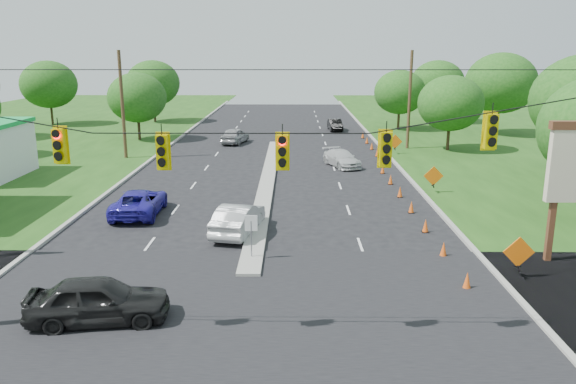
{
  "coord_description": "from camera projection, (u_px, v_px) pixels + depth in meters",
  "views": [
    {
      "loc": [
        1.82,
        -17.12,
        8.91
      ],
      "look_at": [
        1.59,
        7.15,
        2.8
      ],
      "focal_mm": 35.0,
      "sensor_mm": 36.0,
      "label": 1
    }
  ],
  "objects": [
    {
      "name": "ground",
      "position": [
        239.0,
        325.0,
        18.79
      ],
      "size": [
        160.0,
        160.0,
        0.0
      ],
      "primitive_type": "plane",
      "color": "black",
      "rests_on": "ground"
    },
    {
      "name": "cross_street",
      "position": [
        239.0,
        325.0,
        18.79
      ],
      "size": [
        160.0,
        14.0,
        0.02
      ],
      "primitive_type": "cube",
      "color": "black",
      "rests_on": "ground"
    },
    {
      "name": "curb_left",
      "position": [
        154.0,
        158.0,
        47.97
      ],
      "size": [
        0.25,
        110.0,
        0.16
      ],
      "primitive_type": "cube",
      "color": "gray",
      "rests_on": "ground"
    },
    {
      "name": "curb_right",
      "position": [
        390.0,
        159.0,
        47.79
      ],
      "size": [
        0.25,
        110.0,
        0.16
      ],
      "primitive_type": "cube",
      "color": "gray",
      "rests_on": "ground"
    },
    {
      "name": "median",
      "position": [
        267.0,
        182.0,
        39.15
      ],
      "size": [
        1.0,
        34.0,
        0.18
      ],
      "primitive_type": "cube",
      "color": "gray",
      "rests_on": "ground"
    },
    {
      "name": "median_sign",
      "position": [
        251.0,
        228.0,
        24.25
      ],
      "size": [
        0.55,
        0.06,
        2.05
      ],
      "color": "gray",
      "rests_on": "ground"
    },
    {
      "name": "signal_span",
      "position": [
        230.0,
        188.0,
        16.61
      ],
      "size": [
        25.6,
        0.32,
        9.0
      ],
      "color": "#422D1C",
      "rests_on": "ground"
    },
    {
      "name": "utility_pole_far_left",
      "position": [
        122.0,
        105.0,
        46.9
      ],
      "size": [
        0.28,
        0.28,
        9.0
      ],
      "primitive_type": "cylinder",
      "color": "#422D1C",
      "rests_on": "ground"
    },
    {
      "name": "utility_pole_far_right",
      "position": [
        410.0,
        100.0,
        51.51
      ],
      "size": [
        0.28,
        0.28,
        9.0
      ],
      "primitive_type": "cylinder",
      "color": "#422D1C",
      "rests_on": "ground"
    },
    {
      "name": "cone_0",
      "position": [
        467.0,
        281.0,
        21.53
      ],
      "size": [
        0.32,
        0.32,
        0.7
      ],
      "primitive_type": "cone",
      "color": "#E95715",
      "rests_on": "ground"
    },
    {
      "name": "cone_1",
      "position": [
        443.0,
        249.0,
        24.93
      ],
      "size": [
        0.32,
        0.32,
        0.7
      ],
      "primitive_type": "cone",
      "color": "#E95715",
      "rests_on": "ground"
    },
    {
      "name": "cone_2",
      "position": [
        426.0,
        226.0,
        28.32
      ],
      "size": [
        0.32,
        0.32,
        0.7
      ],
      "primitive_type": "cone",
      "color": "#E95715",
      "rests_on": "ground"
    },
    {
      "name": "cone_3",
      "position": [
        411.0,
        207.0,
        31.71
      ],
      "size": [
        0.32,
        0.32,
        0.7
      ],
      "primitive_type": "cone",
      "color": "#E95715",
      "rests_on": "ground"
    },
    {
      "name": "cone_4",
      "position": [
        400.0,
        192.0,
        35.11
      ],
      "size": [
        0.32,
        0.32,
        0.7
      ],
      "primitive_type": "cone",
      "color": "#E95715",
      "rests_on": "ground"
    },
    {
      "name": "cone_5",
      "position": [
        391.0,
        179.0,
        38.5
      ],
      "size": [
        0.32,
        0.32,
        0.7
      ],
      "primitive_type": "cone",
      "color": "#E95715",
      "rests_on": "ground"
    },
    {
      "name": "cone_6",
      "position": [
        383.0,
        169.0,
        41.9
      ],
      "size": [
        0.32,
        0.32,
        0.7
      ],
      "primitive_type": "cone",
      "color": "#E95715",
      "rests_on": "ground"
    },
    {
      "name": "cone_7",
      "position": [
        383.0,
        160.0,
        45.28
      ],
      "size": [
        0.32,
        0.32,
        0.7
      ],
      "primitive_type": "cone",
      "color": "#E95715",
      "rests_on": "ground"
    },
    {
      "name": "cone_8",
      "position": [
        377.0,
        153.0,
        48.68
      ],
      "size": [
        0.32,
        0.32,
        0.7
      ],
      "primitive_type": "cone",
      "color": "#E95715",
      "rests_on": "ground"
    },
    {
      "name": "cone_9",
      "position": [
        372.0,
        146.0,
        52.07
      ],
      "size": [
        0.32,
        0.32,
        0.7
      ],
      "primitive_type": "cone",
      "color": "#E95715",
      "rests_on": "ground"
    },
    {
      "name": "cone_10",
      "position": [
        367.0,
        140.0,
        55.47
      ],
      "size": [
        0.32,
        0.32,
        0.7
      ],
      "primitive_type": "cone",
      "color": "#E95715",
      "rests_on": "ground"
    },
    {
      "name": "cone_11",
      "position": [
        363.0,
        135.0,
        58.86
      ],
      "size": [
        0.32,
        0.32,
        0.7
      ],
      "primitive_type": "cone",
      "color": "#E95715",
      "rests_on": "ground"
    },
    {
      "name": "work_sign_0",
      "position": [
        519.0,
        253.0,
        22.3
      ],
      "size": [
        1.27,
        0.58,
        1.37
      ],
      "color": "black",
      "rests_on": "ground"
    },
    {
      "name": "work_sign_1",
      "position": [
        433.0,
        177.0,
        35.88
      ],
      "size": [
        1.27,
        0.58,
        1.37
      ],
      "color": "black",
      "rests_on": "ground"
    },
    {
      "name": "work_sign_2",
      "position": [
        395.0,
        142.0,
        49.45
      ],
      "size": [
        1.27,
        0.58,
        1.37
      ],
      "color": "black",
      "rests_on": "ground"
    },
    {
      "name": "tree_4",
      "position": [
        49.0,
        84.0,
        68.26
      ],
      "size": [
        6.72,
        6.72,
        7.84
      ],
      "color": "black",
      "rests_on": "ground"
    },
    {
      "name": "tree_5",
      "position": [
        137.0,
        98.0,
        56.65
      ],
      "size": [
        5.88,
        5.88,
        6.86
      ],
      "color": "black",
      "rests_on": "ground"
    },
    {
      "name": "tree_6",
      "position": [
        153.0,
        83.0,
        71.06
      ],
      "size": [
        6.72,
        6.72,
        7.84
      ],
      "color": "black",
      "rests_on": "ground"
    },
    {
      "name": "tree_9",
      "position": [
        451.0,
        103.0,
        50.55
      ],
      "size": [
        5.88,
        5.88,
        6.86
      ],
      "color": "black",
      "rests_on": "ground"
    },
    {
      "name": "tree_10",
      "position": [
        501.0,
        83.0,
        59.87
      ],
      "size": [
        7.56,
        7.56,
        8.82
      ],
      "color": "black",
      "rests_on": "ground"
    },
    {
      "name": "tree_11",
      "position": [
        437.0,
        83.0,
        70.73
      ],
      "size": [
        6.72,
        6.72,
        7.84
      ],
      "color": "black",
      "rests_on": "ground"
    },
    {
      "name": "tree_12",
      "position": [
        400.0,
        92.0,
        64.14
      ],
      "size": [
        5.88,
        5.88,
        6.86
      ],
      "color": "black",
      "rests_on": "ground"
    },
    {
      "name": "black_sedan",
      "position": [
        98.0,
        300.0,
        18.8
      ],
      "size": [
        4.89,
        2.48,
        1.6
      ],
      "primitive_type": "imported",
      "rotation": [
        0.0,
        0.0,
        1.7
      ],
      "color": "black",
      "rests_on": "ground"
    },
    {
      "name": "white_sedan",
      "position": [
        238.0,
        219.0,
        28.03
      ],
      "size": [
        2.51,
        4.87,
        1.53
      ],
      "primitive_type": "imported",
      "rotation": [
        0.0,
        0.0,
        2.94
      ],
      "color": "#B6B6B6",
      "rests_on": "ground"
    },
    {
      "name": "blue_pickup",
      "position": [
        139.0,
        202.0,
        31.31
      ],
      "size": [
        2.51,
        5.24,
        1.44
      ],
      "primitive_type": "imported",
      "rotation": [
        0.0,
        0.0,
        3.16
      ],
      "color": "#2920A3",
      "rests_on": "ground"
    },
    {
      "name": "silver_car_far",
      "position": [
        342.0,
        158.0,
        44.44
      ],
      "size": [
        3.21,
        4.79,
        1.29
      ],
      "primitive_type": "imported",
      "rotation": [
        0.0,
        0.0,
        0.35
      ],
      "color": "silver",
      "rests_on": "ground"
    },
    {
      "name": "silver_car_oncoming",
      "position": [
        235.0,
        136.0,
        55.55
      ],
      "size": [
        2.84,
        4.86,
        1.55
      ],
      "primitive_type": "imported",
      "rotation": [
        0.0,
        0.0,
        2.91
      ],
      "color": "#9C9B9E",
      "rests_on": "ground"
    },
    {
      "name": "dark_car_receding",
      "position": [
        335.0,
        125.0,
        64.51
      ],
      "size": [
        1.65,
        4.07,
        1.32
      ],
      "primitive_type": "imported",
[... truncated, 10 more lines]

